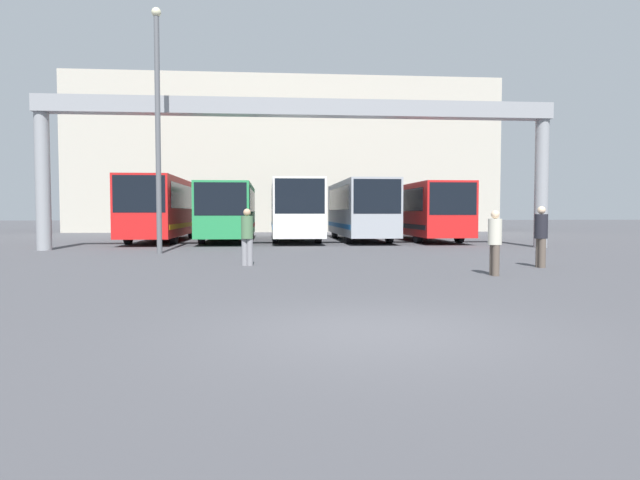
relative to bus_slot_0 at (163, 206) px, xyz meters
The scene contains 12 objects.
ground_plane 25.47m from the bus_slot_0, 73.49° to the right, with size 200.00×200.00×0.00m, color #47474C.
building_backdrop 20.66m from the bus_slot_0, 69.10° to the left, with size 34.42×12.00×12.32m.
overhead_gantry 10.71m from the bus_slot_0, 44.87° to the right, with size 22.11×0.80×6.40m.
bus_slot_0 is the anchor object (origin of this frame).
bus_slot_1 3.64m from the bus_slot_0, ahead, with size 2.60×10.37×3.04m.
bus_slot_2 7.24m from the bus_slot_0, ahead, with size 2.53×12.38×3.23m.
bus_slot_3 10.83m from the bus_slot_0, ahead, with size 2.48×10.47×3.23m.
bus_slot_4 14.44m from the bus_slot_0, ahead, with size 2.51×10.22×3.09m.
pedestrian_mid_right 21.33m from the bus_slot_0, 57.47° to the right, with size 0.34×0.34×1.64m.
pedestrian_near_right 21.07m from the bus_slot_0, 49.75° to the right, with size 0.37×0.37×1.77m.
pedestrian_near_center 15.66m from the bus_slot_0, 70.73° to the right, with size 0.35×0.35×1.70m.
lamp_post 10.11m from the bus_slot_0, 80.41° to the right, with size 0.36×0.36×9.30m.
Camera 1 is at (-1.39, -7.45, 1.61)m, focal length 32.00 mm.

